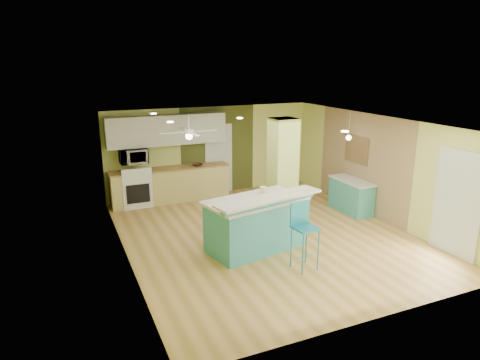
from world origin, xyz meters
name	(u,v)px	position (x,y,z in m)	size (l,w,h in m)	color
floor	(266,235)	(0.00, 0.00, -0.01)	(6.00, 7.00, 0.01)	olive
ceiling	(268,122)	(0.00, 0.00, 2.50)	(6.00, 7.00, 0.01)	white
wall_back	(211,151)	(0.00, 3.50, 1.25)	(6.00, 0.01, 2.50)	#D2DA75
wall_front	(380,243)	(0.00, -3.50, 1.25)	(6.00, 0.01, 2.50)	#D2DA75
wall_left	(124,198)	(-3.00, 0.00, 1.25)	(0.01, 7.00, 2.50)	#D2DA75
wall_right	(378,167)	(3.00, 0.00, 1.25)	(0.01, 7.00, 2.50)	#D2DA75
wood_panel	(362,162)	(2.99, 0.60, 1.25)	(0.02, 3.40, 2.50)	#8B6E4F
olive_accent	(218,150)	(0.20, 3.49, 1.25)	(2.20, 0.02, 2.50)	#454A1D
interior_door	(219,159)	(0.20, 3.46, 1.00)	(0.82, 0.05, 2.00)	silver
french_door	(457,204)	(2.97, -2.30, 1.05)	(0.04, 1.08, 2.10)	silver
column	(282,173)	(0.65, 0.50, 1.25)	(0.55, 0.55, 2.50)	#B5C35A
kitchen_run	(171,184)	(-1.30, 3.20, 0.47)	(3.25, 0.63, 0.94)	#CCBD6B
stove	(136,189)	(-2.25, 3.19, 0.46)	(0.76, 0.66, 1.08)	white
upper_cabinets	(167,130)	(-1.30, 3.32, 1.95)	(3.20, 0.34, 0.80)	silver
microwave	(133,156)	(-2.25, 3.20, 1.35)	(0.70, 0.48, 0.39)	white
ceiling_fan	(189,132)	(-1.10, 2.00, 2.08)	(1.41, 1.41, 0.61)	white
pendant_lamp	(349,138)	(2.65, 0.75, 1.88)	(0.14, 0.14, 0.69)	silver
wall_decor	(357,149)	(2.96, 0.80, 1.55)	(0.03, 0.90, 0.70)	brown
peninsula	(256,223)	(-0.52, -0.54, 0.57)	(2.36, 1.63, 1.23)	teal
bar_stool	(303,225)	(-0.08, -1.60, 0.84)	(0.46, 0.46, 1.26)	teal
side_counter	(351,196)	(2.70, 0.56, 0.42)	(0.55, 1.29, 0.83)	teal
fruit_bowl	(197,165)	(-0.56, 3.11, 0.97)	(0.28, 0.28, 0.07)	#352015
canister	(263,190)	(-0.22, -0.25, 1.14)	(0.14, 0.14, 0.15)	yellow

